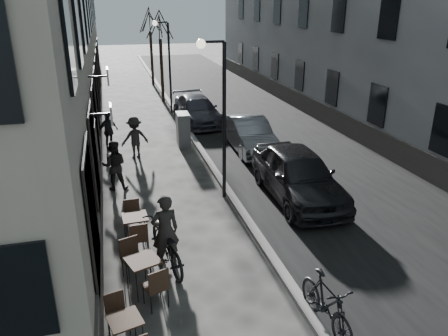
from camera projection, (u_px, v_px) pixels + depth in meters
name	position (u px, v px, depth m)	size (l,w,h in m)	color
ground	(297.00, 312.00, 9.18)	(120.00, 120.00, 0.00)	#32302E
road	(245.00, 116.00, 24.52)	(7.30, 60.00, 0.00)	black
kerb	(181.00, 120.00, 23.63)	(0.25, 60.00, 0.12)	gray
streetlamp_near	(219.00, 104.00, 13.40)	(0.90, 0.28, 5.09)	black
streetlamp_far	(166.00, 57.00, 24.23)	(0.90, 0.28, 5.09)	black
tree_near	(160.00, 26.00, 26.40)	(2.40, 2.40, 5.70)	black
tree_far	(150.00, 21.00, 31.82)	(2.40, 2.40, 5.70)	black
bistro_set_a	(126.00, 331.00, 8.05)	(0.74, 1.48, 0.84)	#2F2114
bistro_set_b	(144.00, 272.00, 9.67)	(0.97, 1.72, 0.99)	#2F2114
bistro_set_c	(136.00, 227.00, 11.63)	(0.69, 1.63, 0.95)	#2F2114
utility_cabinet	(183.00, 129.00, 19.49)	(0.53, 0.97, 1.46)	slate
bicycle	(166.00, 244.00, 10.62)	(0.77, 2.21, 1.16)	black
cyclist_rider	(165.00, 231.00, 10.49)	(0.69, 0.45, 1.90)	#282623
pedestrian_near	(114.00, 165.00, 14.84)	(0.85, 0.66, 1.74)	black
pedestrian_mid	(135.00, 138.00, 17.84)	(1.12, 0.64, 1.73)	black
pedestrian_far	(108.00, 131.00, 18.91)	(0.96, 0.40, 1.64)	black
car_near	(298.00, 174.00, 14.19)	(1.98, 4.92, 1.68)	black
car_mid	(250.00, 134.00, 18.84)	(1.49, 4.28, 1.41)	gray
car_far	(197.00, 110.00, 23.05)	(1.93, 4.74, 1.37)	#313239
moped	(326.00, 304.00, 8.55)	(0.54, 1.92, 1.15)	black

